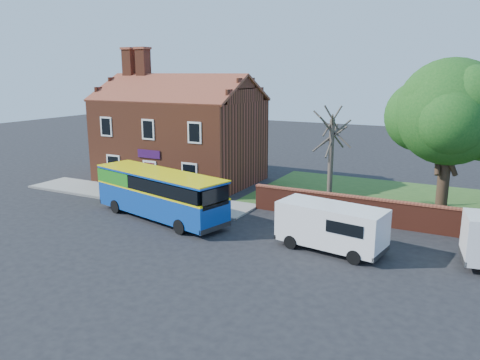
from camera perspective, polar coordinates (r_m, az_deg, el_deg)
The scene contains 10 objects.
ground at distance 25.84m, azimuth -8.74°, elevation -6.73°, with size 120.00×120.00×0.00m, color black.
pavement at distance 34.30m, azimuth -12.60°, elevation -1.83°, with size 18.00×3.50×0.12m, color gray.
kerb at distance 33.03m, azimuth -14.54°, elevation -2.49°, with size 18.00×0.15×0.14m, color slate.
grass_strip at distance 33.72m, azimuth 23.85°, elevation -2.98°, with size 26.00×12.00×0.04m, color #426B28.
shop_building at distance 38.15m, azimuth -7.35°, elevation 5.00°, with size 12.30×8.13×10.50m.
boundary_wall at distance 27.74m, azimuth 23.13°, elevation -4.50°, with size 22.00×0.38×1.60m.
bus at distance 28.64m, azimuth -10.15°, elevation -1.38°, with size 9.75×4.61×2.88m.
van_near at distance 23.57m, azimuth 11.06°, elevation -5.45°, with size 5.52×2.89×2.31m.
large_tree at distance 29.96m, azimuth 24.38°, elevation 7.20°, with size 7.80×6.17×9.51m.
bare_tree at distance 30.41m, azimuth 11.01°, elevation 2.50°, with size 2.37×2.82×6.31m.
Camera 1 is at (14.49, -19.56, 8.65)m, focal length 35.00 mm.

